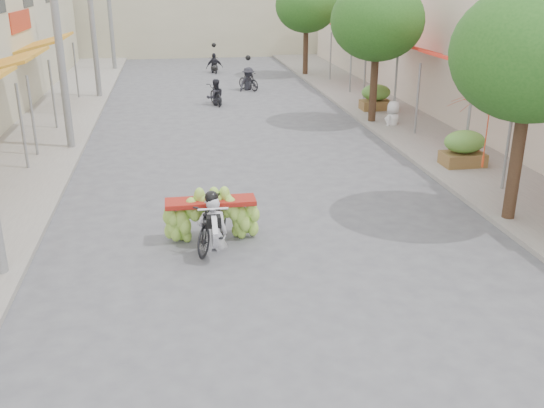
{
  "coord_description": "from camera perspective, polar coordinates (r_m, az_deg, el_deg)",
  "views": [
    {
      "loc": [
        -2.04,
        -7.86,
        5.32
      ],
      "look_at": [
        -0.23,
        3.16,
        1.1
      ],
      "focal_mm": 40.0,
      "sensor_mm": 36.0,
      "label": 1
    }
  ],
  "objects": [
    {
      "name": "street_tree_mid",
      "position": [
        23.14,
        9.89,
        16.6
      ],
      "size": [
        3.4,
        3.4,
        5.25
      ],
      "color": "#3A2719",
      "rests_on": "ground"
    },
    {
      "name": "produce_crate_far",
      "position": [
        25.66,
        9.75,
        10.06
      ],
      "size": [
        1.2,
        0.88,
        1.16
      ],
      "color": "brown",
      "rests_on": "ground"
    },
    {
      "name": "far_building",
      "position": [
        45.94,
        -7.1,
        18.27
      ],
      "size": [
        20.0,
        6.0,
        7.0
      ],
      "primitive_type": "cube",
      "color": "#B6AF90",
      "rests_on": "ground"
    },
    {
      "name": "sidewalk_left",
      "position": [
        23.98,
        -21.13,
        6.63
      ],
      "size": [
        4.0,
        60.0,
        0.12
      ],
      "primitive_type": "cube",
      "color": "gray",
      "rests_on": "ground"
    },
    {
      "name": "shophouse_row_right",
      "position": [
        26.08,
        24.05,
        13.87
      ],
      "size": [
        9.77,
        40.0,
        6.0
      ],
      "color": "beige",
      "rests_on": "ground"
    },
    {
      "name": "pedestrian",
      "position": [
        23.06,
        11.42,
        9.49
      ],
      "size": [
        1.0,
        0.95,
        1.75
      ],
      "rotation": [
        0.0,
        0.0,
        3.83
      ],
      "color": "silver",
      "rests_on": "ground"
    },
    {
      "name": "market_umbrella",
      "position": [
        16.34,
        20.1,
        9.85
      ],
      "size": [
        2.46,
        2.46,
        1.98
      ],
      "rotation": [
        0.0,
        0.0,
        0.14
      ],
      "color": "#D3431C",
      "rests_on": "ground"
    },
    {
      "name": "bg_motorbike_b",
      "position": [
        30.41,
        -2.25,
        12.26
      ],
      "size": [
        1.19,
        1.55,
        1.95
      ],
      "color": "black",
      "rests_on": "ground"
    },
    {
      "name": "banana_motorbike",
      "position": [
        12.59,
        -5.71,
        -0.9
      ],
      "size": [
        2.2,
        1.93,
        2.13
      ],
      "color": "black",
      "rests_on": "ground"
    },
    {
      "name": "produce_crate_mid",
      "position": [
        18.46,
        17.64,
        5.26
      ],
      "size": [
        1.2,
        0.88,
        1.16
      ],
      "color": "brown",
      "rests_on": "ground"
    },
    {
      "name": "bg_motorbike_a",
      "position": [
        26.95,
        -5.37,
        10.85
      ],
      "size": [
        0.87,
        1.62,
        1.95
      ],
      "color": "black",
      "rests_on": "ground"
    },
    {
      "name": "street_tree_far",
      "position": [
        34.7,
        3.26,
        18.12
      ],
      "size": [
        3.4,
        3.4,
        5.25
      ],
      "color": "#3A2719",
      "rests_on": "ground"
    },
    {
      "name": "sidewalk_right",
      "position": [
        25.14,
        12.13,
        8.16
      ],
      "size": [
        4.0,
        60.0,
        0.12
      ],
      "primitive_type": "cube",
      "color": "gray",
      "rests_on": "ground"
    },
    {
      "name": "street_tree_near",
      "position": [
        14.09,
        23.27,
        12.82
      ],
      "size": [
        3.4,
        3.4,
        5.25
      ],
      "color": "#3A2719",
      "rests_on": "ground"
    },
    {
      "name": "ground",
      "position": [
        9.71,
        4.49,
        -12.59
      ],
      "size": [
        120.0,
        120.0,
        0.0
      ],
      "primitive_type": "plane",
      "color": "#535458",
      "rests_on": "ground"
    },
    {
      "name": "bg_motorbike_c",
      "position": [
        36.3,
        -5.46,
        13.49
      ],
      "size": [
        1.0,
        1.49,
        1.95
      ],
      "color": "black",
      "rests_on": "ground"
    },
    {
      "name": "utility_pole_far",
      "position": [
        29.09,
        -16.69,
        17.33
      ],
      "size": [
        0.6,
        0.24,
        8.0
      ],
      "color": "slate",
      "rests_on": "ground"
    },
    {
      "name": "utility_pole_back",
      "position": [
        38.03,
        -15.12,
        18.07
      ],
      "size": [
        0.6,
        0.24,
        8.0
      ],
      "color": "slate",
      "rests_on": "ground"
    },
    {
      "name": "utility_pole_mid",
      "position": [
        20.19,
        -19.64,
        15.89
      ],
      "size": [
        0.6,
        0.24,
        8.0
      ],
      "color": "slate",
      "rests_on": "ground"
    }
  ]
}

